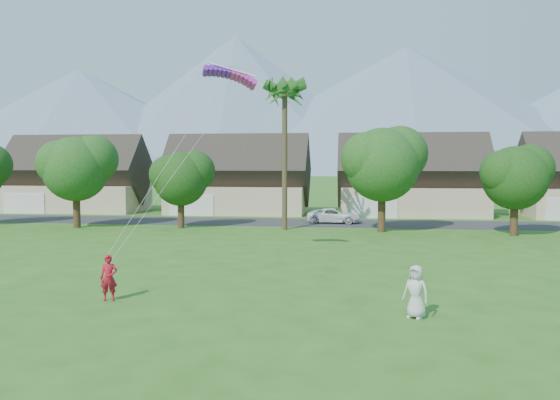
% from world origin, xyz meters
% --- Properties ---
extents(ground, '(500.00, 500.00, 0.00)m').
position_xyz_m(ground, '(0.00, 0.00, 0.00)').
color(ground, '#2D6019').
rests_on(ground, ground).
extents(street, '(90.00, 7.00, 0.01)m').
position_xyz_m(street, '(0.00, 34.00, 0.01)').
color(street, '#2D2D30').
rests_on(street, ground).
extents(kite_flyer, '(0.78, 0.60, 1.90)m').
position_xyz_m(kite_flyer, '(-6.32, 4.17, 0.95)').
color(kite_flyer, '#AE1324').
rests_on(kite_flyer, ground).
extents(watcher, '(1.13, 1.01, 1.95)m').
position_xyz_m(watcher, '(5.86, 3.26, 0.97)').
color(watcher, silver).
rests_on(watcher, ground).
extents(parked_car, '(4.97, 2.37, 1.37)m').
position_xyz_m(parked_car, '(1.94, 34.00, 0.68)').
color(parked_car, white).
rests_on(parked_car, ground).
extents(mountain_ridge, '(540.00, 240.00, 70.00)m').
position_xyz_m(mountain_ridge, '(10.40, 260.00, 29.07)').
color(mountain_ridge, slate).
rests_on(mountain_ridge, ground).
extents(houses_row, '(72.75, 8.19, 8.86)m').
position_xyz_m(houses_row, '(0.49, 42.99, 3.44)').
color(houses_row, beige).
rests_on(houses_row, ground).
extents(tree_row, '(62.27, 6.67, 8.45)m').
position_xyz_m(tree_row, '(-1.14, 27.92, 4.89)').
color(tree_row, '#47301C').
rests_on(tree_row, ground).
extents(fan_palm, '(3.00, 3.00, 13.80)m').
position_xyz_m(fan_palm, '(-2.00, 28.50, 11.80)').
color(fan_palm, '#4C3D26').
rests_on(fan_palm, ground).
extents(parafoil_kite, '(3.12, 1.36, 0.50)m').
position_xyz_m(parafoil_kite, '(-3.06, 12.68, 10.48)').
color(parafoil_kite, '#731CD4').
rests_on(parafoil_kite, ground).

